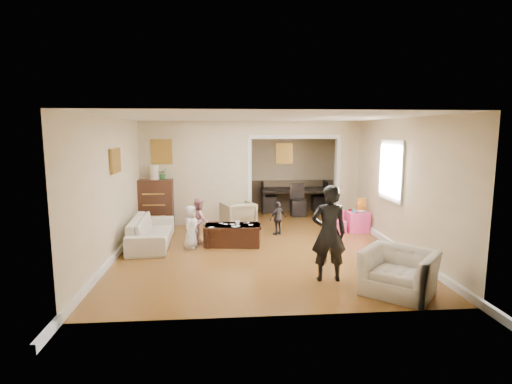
{
  "coord_description": "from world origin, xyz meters",
  "views": [
    {
      "loc": [
        -0.7,
        -8.31,
        2.34
      ],
      "look_at": [
        0.0,
        0.2,
        1.05
      ],
      "focal_mm": 28.15,
      "sensor_mm": 36.0,
      "label": 1
    }
  ],
  "objects": [
    {
      "name": "framed_art_sofa_wall",
      "position": [
        -2.71,
        -0.6,
        1.8
      ],
      "size": [
        0.03,
        0.55,
        0.4
      ],
      "primitive_type": "cube",
      "color": "brown"
    },
    {
      "name": "partition_left",
      "position": [
        -1.38,
        1.8,
        1.3
      ],
      "size": [
        2.75,
        0.18,
        2.6
      ],
      "primitive_type": "cube",
      "color": "beige",
      "rests_on": "ground"
    },
    {
      "name": "coffee_table",
      "position": [
        -0.52,
        -0.19,
        0.21
      ],
      "size": [
        1.21,
        0.72,
        0.43
      ],
      "primitive_type": "cube",
      "rotation": [
        0.0,
        0.0,
        -0.14
      ],
      "color": "#331810",
      "rests_on": "ground"
    },
    {
      "name": "dining_table",
      "position": [
        1.37,
        3.22,
        0.35
      ],
      "size": [
        2.09,
        1.31,
        0.7
      ],
      "primitive_type": "imported",
      "rotation": [
        0.0,
        0.0,
        -0.1
      ],
      "color": "black",
      "rests_on": "ground"
    },
    {
      "name": "armchair_front",
      "position": [
        1.83,
        -2.92,
        0.32
      ],
      "size": [
        1.3,
        1.29,
        0.64
      ],
      "primitive_type": "imported",
      "rotation": [
        0.0,
        0.0,
        -0.71
      ],
      "color": "beige",
      "rests_on": "ground"
    },
    {
      "name": "child_kneel_b",
      "position": [
        -1.22,
        0.11,
        0.47
      ],
      "size": [
        0.45,
        0.52,
        0.95
      ],
      "primitive_type": "imported",
      "rotation": [
        0.0,
        0.0,
        1.78
      ],
      "color": "#D2838C",
      "rests_on": "ground"
    },
    {
      "name": "framed_art_partition",
      "position": [
        -2.2,
        1.7,
        1.85
      ],
      "size": [
        0.45,
        0.03,
        0.55
      ],
      "primitive_type": "cube",
      "color": "brown",
      "rests_on": "partition_left"
    },
    {
      "name": "sofa",
      "position": [
        -2.2,
        -0.02,
        0.29
      ],
      "size": [
        0.84,
        1.99,
        0.57
      ],
      "primitive_type": "imported",
      "rotation": [
        0.0,
        0.0,
        1.61
      ],
      "color": "beige",
      "rests_on": "ground"
    },
    {
      "name": "adult_person",
      "position": [
        0.94,
        -2.32,
        0.77
      ],
      "size": [
        0.57,
        0.39,
        1.53
      ],
      "primitive_type": "imported",
      "rotation": [
        0.0,
        0.0,
        3.11
      ],
      "color": "black",
      "rests_on": "ground"
    },
    {
      "name": "floor",
      "position": [
        0.0,
        0.0,
        0.0
      ],
      "size": [
        7.0,
        7.0,
        0.0
      ],
      "primitive_type": "plane",
      "color": "#986227",
      "rests_on": "ground"
    },
    {
      "name": "play_bowl",
      "position": [
        2.49,
        0.61,
        0.49
      ],
      "size": [
        0.21,
        0.21,
        0.05
      ],
      "primitive_type": "imported",
      "rotation": [
        0.0,
        0.0,
        0.02
      ],
      "color": "silver",
      "rests_on": "play_table"
    },
    {
      "name": "cyan_cup",
      "position": [
        2.34,
        0.68,
        0.51
      ],
      "size": [
        0.08,
        0.08,
        0.08
      ],
      "primitive_type": "cylinder",
      "color": "#2AD5C6",
      "rests_on": "play_table"
    },
    {
      "name": "armchair_back",
      "position": [
        -0.35,
        1.18,
        0.33
      ],
      "size": [
        0.92,
        0.93,
        0.66
      ],
      "primitive_type": "imported",
      "rotation": [
        0.0,
        0.0,
        3.49
      ],
      "color": "tan",
      "rests_on": "ground"
    },
    {
      "name": "coffee_cup",
      "position": [
        -0.42,
        -0.24,
        0.47
      ],
      "size": [
        0.12,
        0.12,
        0.1
      ],
      "primitive_type": "imported",
      "rotation": [
        0.0,
        0.0,
        -0.14
      ],
      "color": "white",
      "rests_on": "coffee_table"
    },
    {
      "name": "table_lamp",
      "position": [
        -2.37,
        1.58,
        1.36
      ],
      "size": [
        0.22,
        0.22,
        0.36
      ],
      "primitive_type": "cylinder",
      "color": "beige",
      "rests_on": "dresser"
    },
    {
      "name": "window_pane",
      "position": [
        2.73,
        -0.4,
        1.55
      ],
      "size": [
        0.03,
        0.95,
        1.1
      ],
      "primitive_type": "cube",
      "color": "white",
      "rests_on": "ground"
    },
    {
      "name": "partition_header",
      "position": [
        1.1,
        1.8,
        2.42
      ],
      "size": [
        2.22,
        0.18,
        0.35
      ],
      "primitive_type": "cube",
      "color": "beige",
      "rests_on": "partition_right"
    },
    {
      "name": "craft_papers",
      "position": [
        -0.49,
        -0.19,
        0.43
      ],
      "size": [
        0.93,
        0.46,
        0.0
      ],
      "color": "white",
      "rests_on": "coffee_table"
    },
    {
      "name": "child_kneel_a",
      "position": [
        -1.37,
        -0.34,
        0.44
      ],
      "size": [
        0.4,
        0.49,
        0.87
      ],
      "primitive_type": "imported",
      "rotation": [
        0.0,
        0.0,
        1.26
      ],
      "color": "silver",
      "rests_on": "ground"
    },
    {
      "name": "partition_right",
      "position": [
        2.48,
        1.8,
        1.3
      ],
      "size": [
        0.55,
        0.18,
        2.6
      ],
      "primitive_type": "cube",
      "color": "beige",
      "rests_on": "ground"
    },
    {
      "name": "dresser",
      "position": [
        -2.37,
        1.58,
        0.59
      ],
      "size": [
        0.86,
        0.48,
        1.18
      ],
      "primitive_type": "cube",
      "color": "#351910",
      "rests_on": "ground"
    },
    {
      "name": "child_toddler",
      "position": [
        0.53,
        0.56,
        0.39
      ],
      "size": [
        0.48,
        0.4,
        0.77
      ],
      "primitive_type": "imported",
      "rotation": [
        0.0,
        0.0,
        -2.58
      ],
      "color": "black",
      "rests_on": "ground"
    },
    {
      "name": "play_table",
      "position": [
        2.44,
        0.73,
        0.23
      ],
      "size": [
        0.49,
        0.49,
        0.47
      ],
      "primitive_type": "cube",
      "rotation": [
        0.0,
        0.0,
        0.02
      ],
      "color": "#FF4394",
      "rests_on": "ground"
    },
    {
      "name": "potted_plant",
      "position": [
        -2.17,
        1.58,
        1.32
      ],
      "size": [
        0.24,
        0.21,
        0.27
      ],
      "primitive_type": "imported",
      "color": "#337032",
      "rests_on": "dresser"
    },
    {
      "name": "cereal_box",
      "position": [
        2.56,
        0.83,
        0.62
      ],
      "size": [
        0.2,
        0.07,
        0.3
      ],
      "primitive_type": "cube",
      "rotation": [
        0.0,
        0.0,
        0.02
      ],
      "color": "yellow",
      "rests_on": "play_table"
    },
    {
      "name": "toy_block",
      "position": [
        2.32,
        0.85,
        0.49
      ],
      "size": [
        0.1,
        0.08,
        0.05
      ],
      "primitive_type": "cube",
      "rotation": [
        0.0,
        0.0,
        0.37
      ],
      "color": "red",
      "rests_on": "play_table"
    },
    {
      "name": "framed_art_alcove",
      "position": [
        1.1,
        3.44,
        1.7
      ],
      "size": [
        0.45,
        0.03,
        0.55
      ],
      "primitive_type": "cube",
      "color": "brown"
    }
  ]
}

